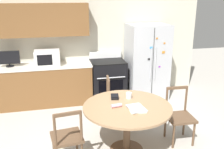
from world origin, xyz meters
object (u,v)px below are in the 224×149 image
at_px(microwave, 47,58).
at_px(dining_chair_left, 67,138).
at_px(dining_chair_far, 117,101).
at_px(oven_range, 108,80).
at_px(dining_chair_right, 179,117).
at_px(countertop_tv, 9,58).
at_px(candle_glass, 129,96).
at_px(wallet, 115,97).
at_px(refrigerator, 147,62).

height_order(microwave, dining_chair_left, microwave).
distance_m(microwave, dining_chair_far, 1.82).
xyz_separation_m(microwave, dining_chair_left, (0.26, -2.25, -0.62)).
distance_m(oven_range, dining_chair_right, 2.15).
distance_m(oven_range, dining_chair_left, 2.48).
height_order(countertop_tv, dining_chair_far, countertop_tv).
bearing_deg(dining_chair_left, dining_chair_far, 40.38).
height_order(dining_chair_right, dining_chair_left, same).
relative_size(countertop_tv, candle_glass, 4.61).
distance_m(microwave, candle_glass, 2.24).
bearing_deg(dining_chair_left, dining_chair_right, 0.32).
bearing_deg(dining_chair_far, candle_glass, 10.57).
bearing_deg(wallet, candle_glass, -8.02).
bearing_deg(wallet, dining_chair_right, -11.70).
height_order(oven_range, countertop_tv, countertop_tv).
height_order(oven_range, dining_chair_right, oven_range).
bearing_deg(microwave, oven_range, -0.26).
xyz_separation_m(microwave, wallet, (1.05, -1.79, -0.27)).
xyz_separation_m(dining_chair_right, wallet, (-1.04, 0.22, 0.35)).
xyz_separation_m(dining_chair_far, candle_glass, (0.04, -0.64, 0.37)).
xyz_separation_m(candle_glass, wallet, (-0.22, 0.03, -0.01)).
bearing_deg(oven_range, wallet, -98.46).
relative_size(refrigerator, dining_chair_far, 1.91).
relative_size(dining_chair_far, dining_chair_left, 1.00).
distance_m(oven_range, wallet, 1.83).
xyz_separation_m(microwave, countertop_tv, (-0.78, 0.05, 0.02)).
relative_size(countertop_tv, dining_chair_right, 0.48).
distance_m(refrigerator, wallet, 2.09).
bearing_deg(dining_chair_left, microwave, 89.43).
relative_size(countertop_tv, dining_chair_left, 0.48).
xyz_separation_m(refrigerator, oven_range, (-0.91, 0.06, -0.39)).
bearing_deg(dining_chair_right, candle_glass, -10.13).
bearing_deg(wallet, dining_chair_left, -149.97).
relative_size(oven_range, dining_chair_left, 1.20).
relative_size(dining_chair_left, candle_glass, 9.53).
xyz_separation_m(dining_chair_left, candle_glass, (1.02, 0.43, 0.37)).
bearing_deg(oven_range, dining_chair_left, -115.23).
bearing_deg(candle_glass, dining_chair_left, -157.24).
height_order(microwave, wallet, microwave).
relative_size(oven_range, countertop_tv, 2.48).
bearing_deg(oven_range, dining_chair_far, -93.87).
bearing_deg(countertop_tv, candle_glass, -42.42).
relative_size(microwave, candle_glass, 5.53).
bearing_deg(refrigerator, oven_range, 176.40).
distance_m(dining_chair_far, candle_glass, 0.74).
bearing_deg(wallet, refrigerator, 55.71).
bearing_deg(oven_range, dining_chair_right, -68.84).
distance_m(countertop_tv, candle_glass, 2.80).
bearing_deg(countertop_tv, refrigerator, -2.24).
height_order(countertop_tv, candle_glass, countertop_tv).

